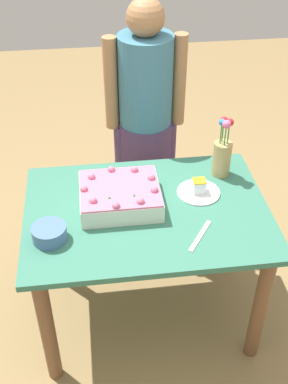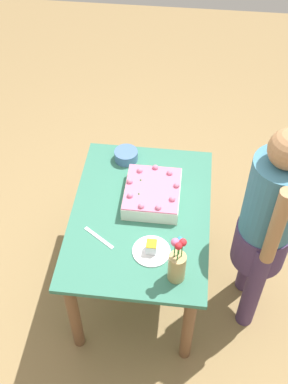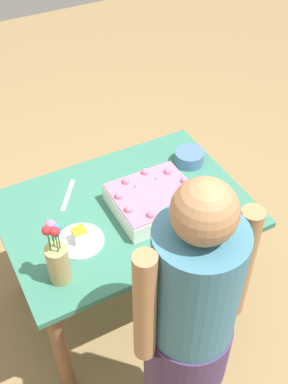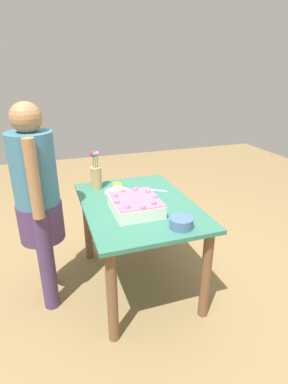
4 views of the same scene
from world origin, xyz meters
The scene contains 8 objects.
ground_plane centered at (0.00, 0.00, 0.00)m, with size 8.00×8.00×0.00m, color olive.
dining_table centered at (0.00, 0.00, 0.60)m, with size 1.14×0.81×0.73m.
sheet_cake centered at (0.12, -0.06, 0.78)m, with size 0.37×0.33×0.12m.
serving_plate_with_slice centered at (-0.27, -0.09, 0.75)m, with size 0.21×0.21×0.08m.
cake_knife centered at (-0.21, 0.21, 0.73)m, with size 0.22×0.02×0.00m, color silver.
flower_vase centered at (-0.41, -0.24, 0.85)m, with size 0.09×0.09×0.32m.
fruit_bowl centered at (0.44, 0.15, 0.77)m, with size 0.15×0.15×0.07m, color #486A9B.
person_standing centered at (-0.08, -0.71, 0.85)m, with size 0.45×0.31×1.49m.
Camera 4 is at (1.96, -0.62, 1.67)m, focal length 28.00 mm.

